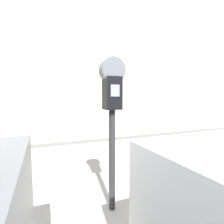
{
  "coord_description": "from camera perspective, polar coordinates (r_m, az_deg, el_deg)",
  "views": [
    {
      "loc": [
        -0.35,
        -0.43,
        1.28
      ],
      "look_at": [
        0.24,
        1.12,
        1.13
      ],
      "focal_mm": 28.0,
      "sensor_mm": 36.0,
      "label": 1
    }
  ],
  "objects": [
    {
      "name": "building_facade",
      "position": [
        5.44,
        -17.52,
        26.22
      ],
      "size": [
        24.0,
        0.3,
        6.47
      ],
      "color": "beige",
      "rests_on": "ground_plane"
    },
    {
      "name": "sidewalk",
      "position": [
        2.92,
        -12.72,
        -19.21
      ],
      "size": [
        24.0,
        2.8,
        0.15
      ],
      "color": "#9E9B96",
      "rests_on": "ground_plane"
    },
    {
      "name": "parking_meter",
      "position": [
        1.66,
        0.0,
        3.89
      ],
      "size": [
        0.23,
        0.16,
        1.49
      ],
      "color": "#2D2D30",
      "rests_on": "sidewalk"
    }
  ]
}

